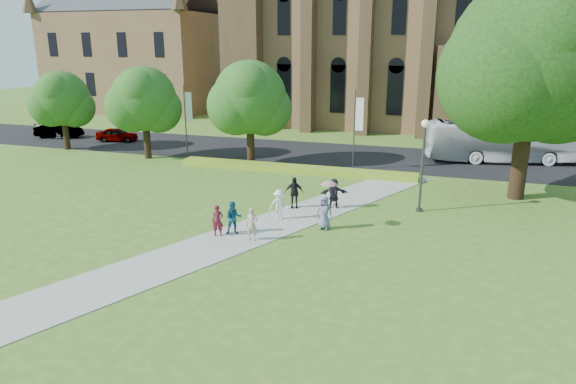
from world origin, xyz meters
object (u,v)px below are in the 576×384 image
(pedestrian_0, at_px, (218,221))
(tour_coach, at_px, (503,141))
(car_0, at_px, (117,135))
(large_tree, at_px, (533,59))
(car_2, at_px, (54,130))
(streetlamp, at_px, (423,155))
(car_1, at_px, (59,130))

(pedestrian_0, bearing_deg, tour_coach, 34.84)
(car_0, bearing_deg, large_tree, -118.58)
(car_2, bearing_deg, streetlamp, -96.83)
(streetlamp, xyz_separation_m, pedestrian_0, (-9.21, -7.13, -2.47))
(tour_coach, distance_m, car_1, 41.77)
(car_1, bearing_deg, large_tree, -115.01)
(streetlamp, distance_m, tour_coach, 16.01)
(streetlamp, height_order, pedestrian_0, streetlamp)
(car_1, distance_m, pedestrian_0, 33.78)
(large_tree, height_order, pedestrian_0, large_tree)
(large_tree, xyz_separation_m, car_2, (-42.84, 8.97, -7.72))
(large_tree, relative_size, car_1, 2.90)
(streetlamp, relative_size, large_tree, 0.40)
(large_tree, distance_m, car_0, 36.84)
(streetlamp, distance_m, large_tree, 8.73)
(car_0, bearing_deg, pedestrian_0, -149.69)
(car_2, bearing_deg, car_1, -100.04)
(car_0, relative_size, car_2, 0.90)
(tour_coach, relative_size, car_0, 3.11)
(streetlamp, xyz_separation_m, large_tree, (5.50, 4.50, 5.07))
(large_tree, distance_m, car_2, 44.45)
(large_tree, height_order, car_1, large_tree)
(car_1, bearing_deg, streetlamp, -123.22)
(large_tree, xyz_separation_m, car_1, (-41.82, 8.53, -7.59))
(tour_coach, bearing_deg, streetlamp, 147.84)
(tour_coach, bearing_deg, car_2, 79.68)
(tour_coach, bearing_deg, pedestrian_0, 134.20)
(car_1, height_order, car_2, car_1)
(car_1, bearing_deg, car_0, -103.02)
(car_1, relative_size, pedestrian_0, 2.92)
(streetlamp, xyz_separation_m, car_0, (-29.49, 13.08, -2.61))
(car_2, xyz_separation_m, pedestrian_0, (28.13, -20.59, 0.17))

